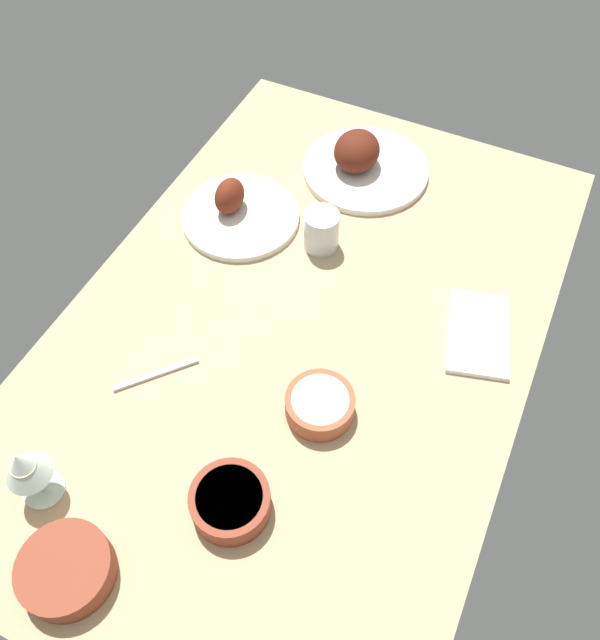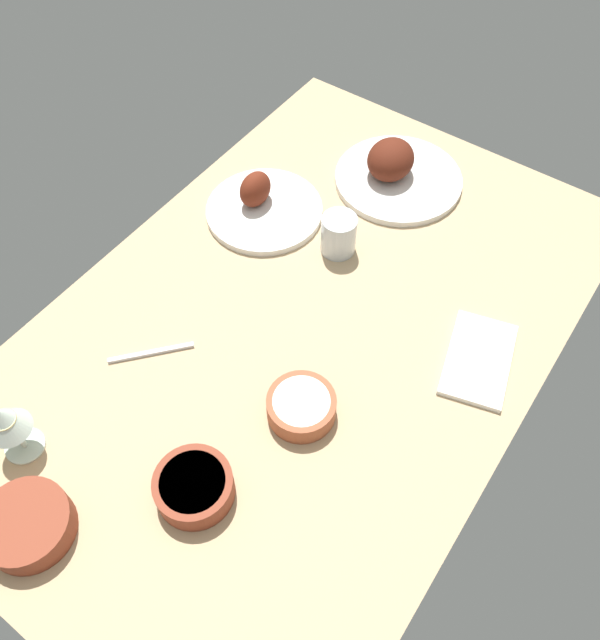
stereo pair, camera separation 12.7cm
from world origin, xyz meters
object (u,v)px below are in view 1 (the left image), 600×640
(wine_glass, at_px, (24,467))
(bowl_pasta, at_px, (66,570))
(bowl_onions, at_px, (230,501))
(plate_far_side, at_px, (362,161))
(bowl_cream, at_px, (320,404))
(water_tumbler, at_px, (321,231))
(spoon_loose, at_px, (156,374))
(plate_near_viewer, at_px, (238,211))
(folded_napkin, at_px, (478,333))

(wine_glass, bearing_deg, bowl_pasta, -126.54)
(bowl_onions, height_order, wine_glass, wine_glass)
(plate_far_side, distance_m, bowl_cream, 0.65)
(water_tumbler, relative_size, spoon_loose, 0.55)
(bowl_onions, xyz_separation_m, spoon_loose, (0.16, 0.25, -0.02))
(plate_near_viewer, relative_size, bowl_cream, 2.10)
(bowl_onions, xyz_separation_m, folded_napkin, (0.51, -0.27, -0.02))
(bowl_onions, distance_m, folded_napkin, 0.58)
(folded_napkin, bearing_deg, bowl_pasta, 147.94)
(plate_near_viewer, distance_m, bowl_pasta, 0.81)
(plate_far_side, height_order, spoon_loose, plate_far_side)
(wine_glass, xyz_separation_m, folded_napkin, (0.62, -0.57, -0.09))
(bowl_onions, xyz_separation_m, wine_glass, (-0.11, 0.30, 0.07))
(bowl_onions, relative_size, spoon_loose, 0.80)
(spoon_loose, bearing_deg, plate_far_side, 30.40)
(bowl_onions, bearing_deg, wine_glass, 110.17)
(folded_napkin, bearing_deg, wine_glass, 137.44)
(wine_glass, distance_m, spoon_loose, 0.29)
(bowl_pasta, relative_size, water_tumbler, 1.59)
(bowl_cream, relative_size, wine_glass, 0.90)
(plate_near_viewer, xyz_separation_m, folded_napkin, (-0.08, -0.58, -0.01))
(bowl_onions, bearing_deg, plate_far_side, 7.83)
(plate_far_side, bearing_deg, folded_napkin, -131.29)
(water_tumbler, bearing_deg, folded_napkin, -102.51)
(bowl_onions, bearing_deg, plate_near_viewer, 27.60)
(bowl_cream, bearing_deg, water_tumbler, 23.98)
(plate_near_viewer, bearing_deg, wine_glass, -179.21)
(plate_near_viewer, height_order, bowl_pasta, plate_near_viewer)
(plate_far_side, bearing_deg, bowl_onions, -172.17)
(bowl_cream, distance_m, spoon_loose, 0.32)
(bowl_cream, height_order, water_tumbler, water_tumbler)
(plate_far_side, xyz_separation_m, bowl_cream, (-0.63, -0.18, -0.00))
(wine_glass, bearing_deg, bowl_onions, -69.83)
(bowl_onions, bearing_deg, bowl_cream, -14.56)
(plate_far_side, xyz_separation_m, folded_napkin, (-0.34, -0.39, -0.02))
(bowl_cream, relative_size, spoon_loose, 0.76)
(plate_near_viewer, distance_m, water_tumbler, 0.20)
(bowl_onions, distance_m, spoon_loose, 0.30)
(folded_napkin, bearing_deg, bowl_cream, 143.38)
(bowl_pasta, relative_size, folded_napkin, 0.74)
(wine_glass, bearing_deg, spoon_loose, -10.05)
(bowl_cream, height_order, spoon_loose, bowl_cream)
(plate_near_viewer, bearing_deg, plate_far_side, -36.28)
(plate_far_side, bearing_deg, bowl_cream, -164.37)
(bowl_pasta, xyz_separation_m, spoon_loose, (0.36, 0.08, -0.02))
(water_tumbler, bearing_deg, bowl_pasta, 175.04)
(bowl_pasta, distance_m, spoon_loose, 0.37)
(wine_glass, distance_m, water_tumbler, 0.73)
(spoon_loose, bearing_deg, bowl_onions, -81.22)
(plate_far_side, height_order, bowl_pasta, plate_far_side)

